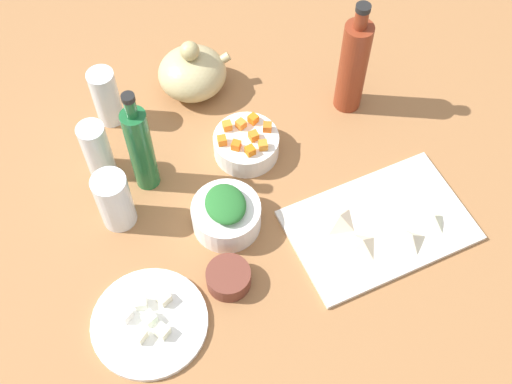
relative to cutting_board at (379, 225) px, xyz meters
The scene contains 32 objects.
tabletop 25.33cm from the cutting_board, 147.57° to the left, with size 190.00×190.00×3.00cm, color #99663C.
cutting_board is the anchor object (origin of this frame).
plate_tofu 48.87cm from the cutting_board, behind, with size 21.60×21.60×1.20cm, color white.
bowl_greens 30.72cm from the cutting_board, 157.87° to the left, with size 13.76×13.76×6.13cm, color white.
bowl_carrots 32.74cm from the cutting_board, 124.39° to the left, with size 13.99×13.99×5.13cm, color white.
bowl_small_side 32.36cm from the cutting_board, behind, with size 8.53×8.53×4.01cm, color brown.
teapot 53.84cm from the cutting_board, 115.92° to the left, with size 16.98×14.97×14.33cm.
bottle_0 34.75cm from the cutting_board, 76.34° to the left, with size 6.08×6.08×28.54cm.
bottle_1 49.91cm from the cutting_board, 145.90° to the left, with size 5.03×5.03×26.95cm.
drinking_glass_0 64.00cm from the cutting_board, 132.97° to the left, with size 5.80×5.80×14.16cm, color white.
drinking_glass_1 52.73cm from the cutting_board, 156.99° to the left, with size 6.91×6.91×13.55cm, color white.
drinking_glass_2 59.41cm from the cutting_board, 145.27° to the left, with size 5.70×5.70×13.75cm, color white.
carrot_cube_0 31.69cm from the cutting_board, 123.15° to the left, with size 1.80×1.80×1.80cm, color orange.
carrot_cube_1 35.70cm from the cutting_board, 121.58° to the left, with size 1.80×1.80×1.80cm, color orange.
carrot_cube_2 37.86cm from the cutting_board, 125.13° to the left, with size 1.80×1.80×1.80cm, color orange.
carrot_cube_3 36.56cm from the cutting_board, 130.84° to the left, with size 1.80×1.80×1.80cm, color orange.
carrot_cube_4 30.97cm from the cutting_board, 116.36° to the left, with size 1.80×1.80×1.80cm, color orange.
carrot_cube_5 33.16cm from the cutting_board, 129.77° to the left, with size 1.80×1.80×1.80cm, color orange.
carrot_cube_6 30.27cm from the cutting_board, 129.87° to the left, with size 1.80×1.80×1.80cm, color orange.
carrot_cube_7 34.61cm from the cutting_board, 117.05° to the left, with size 1.80×1.80×1.80cm, color orange.
carrot_cube_8 28.77cm from the cutting_board, 124.78° to the left, with size 1.80×1.80×1.80cm, color orange.
chopped_greens_mound 31.41cm from the cutting_board, 157.87° to the left, with size 9.38×7.89×2.84cm, color #26692B.
tofu_cube_0 47.50cm from the cutting_board, behind, with size 2.20×2.20×2.20cm, color #F7F4CC.
tofu_cube_1 52.49cm from the cutting_board, behind, with size 2.20×2.20×2.20cm, color silver.
tofu_cube_2 51.49cm from the cutting_board, behind, with size 2.20×2.20×2.20cm, color #FCF1CE.
tofu_cube_3 45.00cm from the cutting_board, behind, with size 2.20×2.20×2.20cm, color #FBEFCA.
tofu_cube_4 49.16cm from the cutting_board, behind, with size 2.20×2.20×2.20cm, color white.
tofu_cube_5 48.65cm from the cutting_board, behind, with size 2.20×2.20×2.20cm, color white.
dumpling_0 8.30cm from the cutting_board, 155.65° to the left, with size 5.41×5.32×2.62cm, color beige.
dumpling_1 10.73cm from the cutting_board, 18.84° to the right, with size 4.42×4.12×2.65cm, color beige.
dumpling_2 7.13cm from the cutting_board, 57.25° to the right, with size 5.13×4.47×2.86cm, color beige.
dumpling_3 6.72cm from the cutting_board, 150.02° to the right, with size 5.26×4.84×2.62cm, color beige.
Camera 1 is at (-24.98, -65.73, 117.71)cm, focal length 45.93 mm.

